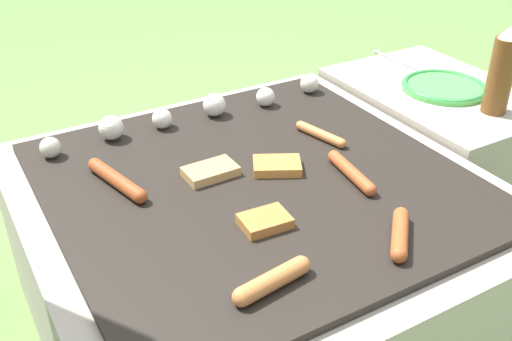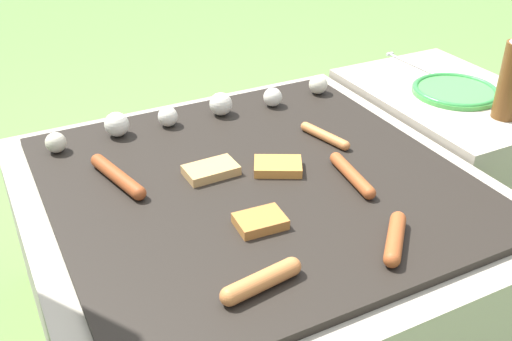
# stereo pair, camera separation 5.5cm
# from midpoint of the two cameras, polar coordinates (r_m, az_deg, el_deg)

# --- Properties ---
(ground_plane) EXTENTS (14.00, 14.00, 0.00)m
(ground_plane) POSITION_cam_midpoint_polar(r_m,az_deg,el_deg) (1.54, 1.06, -15.04)
(ground_plane) COLOR #608442
(grill) EXTENTS (0.94, 0.94, 0.45)m
(grill) POSITION_cam_midpoint_polar(r_m,az_deg,el_deg) (1.39, 1.15, -8.70)
(grill) COLOR #A89E8C
(grill) RESTS_ON ground_plane
(side_ledge) EXTENTS (0.42, 0.60, 0.45)m
(side_ledge) POSITION_cam_midpoint_polar(r_m,az_deg,el_deg) (1.85, 17.90, 0.77)
(side_ledge) COLOR #A89E8C
(side_ledge) RESTS_ON ground_plane
(sausage_front_center) EXTENTS (0.11, 0.12, 0.03)m
(sausage_front_center) POSITION_cam_midpoint_polar(r_m,az_deg,el_deg) (1.10, 14.52, -6.30)
(sausage_front_center) COLOR #A34C23
(sausage_front_center) RESTS_ON grill
(sausage_front_right) EXTENTS (0.05, 0.17, 0.03)m
(sausage_front_right) POSITION_cam_midpoint_polar(r_m,az_deg,el_deg) (1.27, 10.35, -0.42)
(sausage_front_right) COLOR #A34C23
(sausage_front_right) RESTS_ON grill
(sausage_mid_right) EXTENTS (0.15, 0.05, 0.03)m
(sausage_mid_right) POSITION_cam_midpoint_polar(r_m,az_deg,el_deg) (0.98, 2.18, -10.49)
(sausage_mid_right) COLOR #C6753D
(sausage_mid_right) RESTS_ON grill
(sausage_front_left) EXTENTS (0.05, 0.15, 0.02)m
(sausage_front_left) POSITION_cam_midpoint_polar(r_m,az_deg,el_deg) (1.42, 7.67, 3.28)
(sausage_front_left) COLOR #C6753D
(sausage_front_left) RESTS_ON grill
(sausage_mid_left) EXTENTS (0.07, 0.20, 0.03)m
(sausage_mid_left) POSITION_cam_midpoint_polar(r_m,az_deg,el_deg) (1.27, -11.85, -0.55)
(sausage_mid_left) COLOR #93421E
(sausage_mid_left) RESTS_ON grill
(bread_slice_right) EXTENTS (0.09, 0.07, 0.02)m
(bread_slice_right) POSITION_cam_midpoint_polar(r_m,az_deg,el_deg) (1.12, 1.83, -4.87)
(bread_slice_right) COLOR #B27033
(bread_slice_right) RESTS_ON grill
(bread_slice_left) EXTENTS (0.11, 0.07, 0.02)m
(bread_slice_left) POSITION_cam_midpoint_polar(r_m,az_deg,el_deg) (1.27, -3.08, 0.02)
(bread_slice_left) COLOR tan
(bread_slice_left) RESTS_ON grill
(bread_slice_center) EXTENTS (0.12, 0.11, 0.02)m
(bread_slice_center) POSITION_cam_midpoint_polar(r_m,az_deg,el_deg) (1.29, 3.32, 0.38)
(bread_slice_center) COLOR #D18438
(bread_slice_center) RESTS_ON grill
(mushroom_row) EXTENTS (0.75, 0.07, 0.06)m
(mushroom_row) POSITION_cam_midpoint_polar(r_m,az_deg,el_deg) (1.50, -4.54, 5.76)
(mushroom_row) COLOR beige
(mushroom_row) RESTS_ON grill
(plate_colorful) EXTENTS (0.23, 0.23, 0.02)m
(plate_colorful) POSITION_cam_midpoint_polar(r_m,az_deg,el_deg) (1.75, 19.34, 7.18)
(plate_colorful) COLOR #4CB24C
(plate_colorful) RESTS_ON side_ledge
(fork_utensil) EXTENTS (0.02, 0.22, 0.01)m
(fork_utensil) POSITION_cam_midpoint_polar(r_m,az_deg,el_deg) (1.93, 15.25, 9.83)
(fork_utensil) COLOR silver
(fork_utensil) RESTS_ON side_ledge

